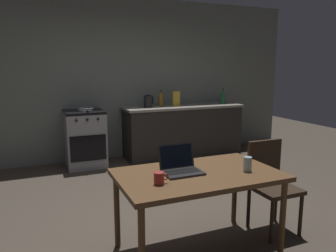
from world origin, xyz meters
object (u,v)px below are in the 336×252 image
object	(u,v)px
coffee_mug	(159,178)
bottle_b	(161,99)
chair	(270,180)
frying_pan	(86,109)
dining_table	(198,180)
bottle	(223,97)
electric_kettle	(148,101)
stove_oven	(85,139)
laptop	(181,167)
drinking_glass	(248,164)
cereal_box	(176,99)

from	to	relation	value
coffee_mug	bottle_b	size ratio (longest dim) A/B	0.42
chair	frying_pan	size ratio (longest dim) A/B	2.06
coffee_mug	bottle_b	distance (m)	3.38
dining_table	bottle	bearing A→B (deg)	54.57
bottle_b	electric_kettle	bearing A→B (deg)	-163.15
stove_oven	dining_table	bearing A→B (deg)	-80.59
laptop	drinking_glass	world-z (taller)	laptop
coffee_mug	electric_kettle	bearing A→B (deg)	72.02
drinking_glass	laptop	bearing A→B (deg)	160.05
bottle	drinking_glass	distance (m)	3.42
dining_table	stove_oven	bearing A→B (deg)	99.41
chair	coffee_mug	world-z (taller)	chair
dining_table	bottle	distance (m)	3.54
dining_table	bottle_b	bearing A→B (deg)	74.07
cereal_box	frying_pan	bearing A→B (deg)	-178.24
stove_oven	bottle_b	distance (m)	1.46
drinking_glass	bottle_b	world-z (taller)	bottle_b
laptop	dining_table	bearing A→B (deg)	-37.14
coffee_mug	drinking_glass	size ratio (longest dim) A/B	0.94
chair	bottle	bearing A→B (deg)	89.21
stove_oven	cereal_box	xyz separation A→B (m)	(1.61, 0.02, 0.58)
stove_oven	dining_table	xyz separation A→B (m)	(0.48, -2.92, 0.19)
bottle	coffee_mug	size ratio (longest dim) A/B	2.44
chair	laptop	world-z (taller)	laptop
frying_pan	cereal_box	world-z (taller)	cereal_box
chair	drinking_glass	xyz separation A→B (m)	(-0.45, -0.23, 0.28)
frying_pan	cereal_box	xyz separation A→B (m)	(1.58, 0.05, 0.10)
chair	cereal_box	world-z (taller)	cereal_box
bottle	laptop	bearing A→B (deg)	-127.76
electric_kettle	bottle_b	distance (m)	0.28
chair	cereal_box	size ratio (longest dim) A/B	3.41
bottle_b	stove_oven	bearing A→B (deg)	-176.47
stove_oven	dining_table	distance (m)	2.96
chair	laptop	distance (m)	1.01
chair	electric_kettle	world-z (taller)	electric_kettle
bottle	electric_kettle	bearing A→B (deg)	178.02
dining_table	bottle	world-z (taller)	bottle
cereal_box	bottle_b	world-z (taller)	bottle_b
electric_kettle	bottle_b	bearing A→B (deg)	16.85
frying_pan	coffee_mug	world-z (taller)	frying_pan
dining_table	laptop	size ratio (longest dim) A/B	4.21
electric_kettle	cereal_box	world-z (taller)	cereal_box
dining_table	frying_pan	distance (m)	2.94
chair	bottle_b	size ratio (longest dim) A/B	3.14
stove_oven	frying_pan	world-z (taller)	frying_pan
dining_table	bottle_b	size ratio (longest dim) A/B	4.87
electric_kettle	laptop	bearing A→B (deg)	-104.18
chair	frying_pan	xyz separation A→B (m)	(-1.30, 2.79, 0.43)
drinking_glass	coffee_mug	bearing A→B (deg)	-179.96
frying_pan	cereal_box	bearing A→B (deg)	1.76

